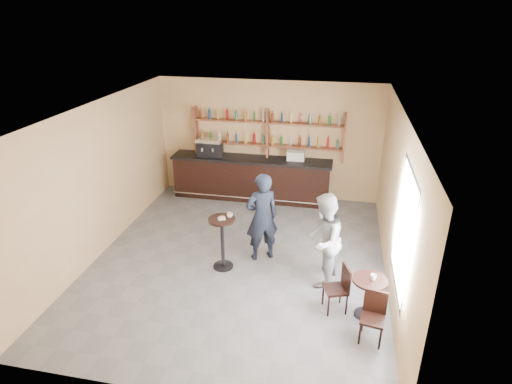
% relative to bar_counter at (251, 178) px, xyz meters
% --- Properties ---
extents(floor, '(7.00, 7.00, 0.00)m').
position_rel_bar_counter_xyz_m(floor, '(0.41, -3.15, -0.59)').
color(floor, slate).
rests_on(floor, ground).
extents(ceiling, '(7.00, 7.00, 0.00)m').
position_rel_bar_counter_xyz_m(ceiling, '(0.41, -3.15, 2.61)').
color(ceiling, white).
rests_on(ceiling, wall_back).
extents(wall_back, '(7.00, 0.00, 7.00)m').
position_rel_bar_counter_xyz_m(wall_back, '(0.41, 0.35, 1.01)').
color(wall_back, tan).
rests_on(wall_back, floor).
extents(wall_front, '(7.00, 0.00, 7.00)m').
position_rel_bar_counter_xyz_m(wall_front, '(0.41, -6.65, 1.01)').
color(wall_front, tan).
rests_on(wall_front, floor).
extents(wall_left, '(0.00, 7.00, 7.00)m').
position_rel_bar_counter_xyz_m(wall_left, '(-2.59, -3.15, 1.01)').
color(wall_left, tan).
rests_on(wall_left, floor).
extents(wall_right, '(0.00, 7.00, 7.00)m').
position_rel_bar_counter_xyz_m(wall_right, '(3.41, -3.15, 1.01)').
color(wall_right, tan).
rests_on(wall_right, floor).
extents(window_pane, '(0.00, 2.00, 2.00)m').
position_rel_bar_counter_xyz_m(window_pane, '(3.40, -4.35, 1.11)').
color(window_pane, white).
rests_on(window_pane, wall_right).
extents(window_frame, '(0.04, 1.70, 2.10)m').
position_rel_bar_counter_xyz_m(window_frame, '(3.40, -4.35, 1.11)').
color(window_frame, black).
rests_on(window_frame, wall_right).
extents(shelf_unit, '(4.00, 0.26, 1.40)m').
position_rel_bar_counter_xyz_m(shelf_unit, '(0.41, 0.22, 1.22)').
color(shelf_unit, brown).
rests_on(shelf_unit, wall_back).
extents(liquor_bottles, '(3.68, 0.10, 1.00)m').
position_rel_bar_counter_xyz_m(liquor_bottles, '(0.41, 0.22, 1.39)').
color(liquor_bottles, '#8C5919').
rests_on(liquor_bottles, shelf_unit).
extents(bar_counter, '(4.34, 0.85, 1.17)m').
position_rel_bar_counter_xyz_m(bar_counter, '(0.00, 0.00, 0.00)').
color(bar_counter, black).
rests_on(bar_counter, floor).
extents(espresso_machine, '(0.76, 0.56, 0.49)m').
position_rel_bar_counter_xyz_m(espresso_machine, '(-1.14, 0.00, 0.83)').
color(espresso_machine, black).
rests_on(espresso_machine, bar_counter).
extents(pastry_case, '(0.51, 0.42, 0.28)m').
position_rel_bar_counter_xyz_m(pastry_case, '(1.21, 0.00, 0.73)').
color(pastry_case, silver).
rests_on(pastry_case, bar_counter).
extents(pedestal_table, '(0.56, 0.56, 1.11)m').
position_rel_bar_counter_xyz_m(pedestal_table, '(0.14, -3.46, -0.03)').
color(pedestal_table, black).
rests_on(pedestal_table, floor).
extents(napkin, '(0.19, 0.19, 0.00)m').
position_rel_bar_counter_xyz_m(napkin, '(0.14, -3.46, 0.53)').
color(napkin, white).
rests_on(napkin, pedestal_table).
extents(donut, '(0.17, 0.17, 0.05)m').
position_rel_bar_counter_xyz_m(donut, '(0.15, -3.47, 0.55)').
color(donut, '#C67748').
rests_on(donut, napkin).
extents(cup_pedestal, '(0.15, 0.15, 0.09)m').
position_rel_bar_counter_xyz_m(cup_pedestal, '(0.28, -3.36, 0.57)').
color(cup_pedestal, white).
rests_on(cup_pedestal, pedestal_table).
extents(man_main, '(0.84, 0.75, 1.92)m').
position_rel_bar_counter_xyz_m(man_main, '(0.85, -2.94, 0.37)').
color(man_main, black).
rests_on(man_main, floor).
extents(cafe_table, '(0.63, 0.63, 0.75)m').
position_rel_bar_counter_xyz_m(cafe_table, '(2.98, -4.42, -0.21)').
color(cafe_table, black).
rests_on(cafe_table, floor).
extents(cup_cafe, '(0.13, 0.13, 0.10)m').
position_rel_bar_counter_xyz_m(cup_cafe, '(3.03, -4.42, 0.21)').
color(cup_cafe, white).
rests_on(cup_cafe, cafe_table).
extents(chair_west, '(0.49, 0.49, 0.88)m').
position_rel_bar_counter_xyz_m(chair_west, '(2.43, -4.37, -0.15)').
color(chair_west, black).
rests_on(chair_west, floor).
extents(chair_south, '(0.43, 0.43, 0.85)m').
position_rel_bar_counter_xyz_m(chair_south, '(3.03, -5.02, -0.16)').
color(chair_south, black).
rests_on(chair_south, floor).
extents(patron_second, '(0.89, 1.04, 1.85)m').
position_rel_bar_counter_xyz_m(patron_second, '(2.14, -3.57, 0.34)').
color(patron_second, '#959499').
rests_on(patron_second, floor).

